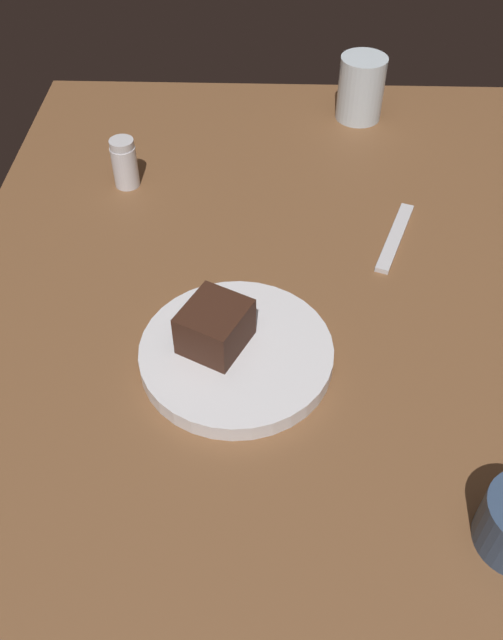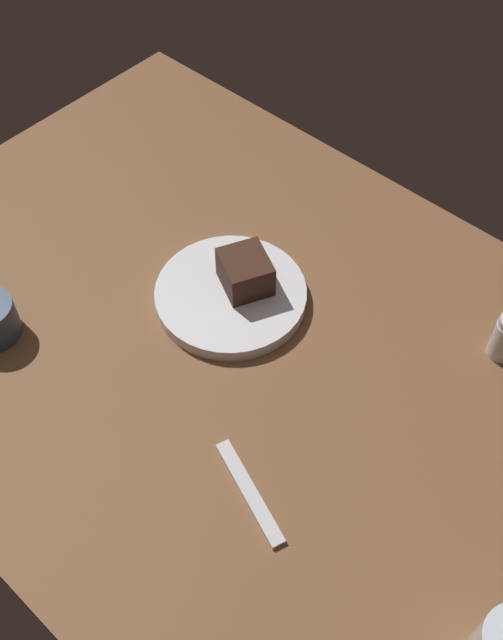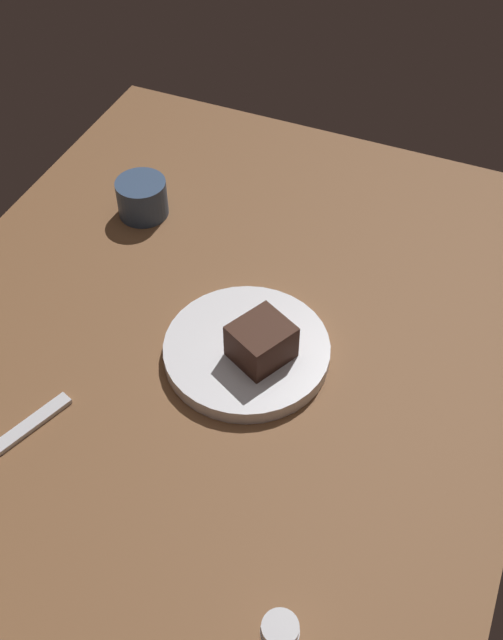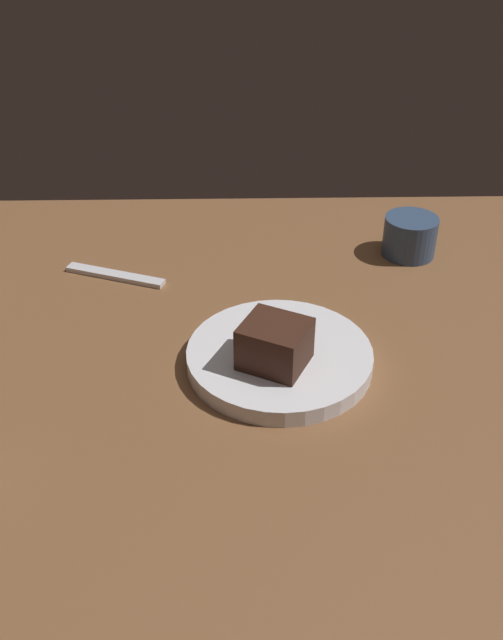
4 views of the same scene
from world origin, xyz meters
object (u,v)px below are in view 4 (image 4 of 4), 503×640
at_px(dessert_spoon, 115,275).
at_px(dessert_plate, 279,357).
at_px(coffee_cup, 410,236).
at_px(chocolate_cake_slice, 275,344).

bearing_deg(dessert_spoon, dessert_plate, -22.50).
height_order(dessert_plate, coffee_cup, coffee_cup).
bearing_deg(chocolate_cake_slice, dessert_plate, 72.55).
relative_size(dessert_plate, dessert_spoon, 1.47).
distance_m(dessert_plate, chocolate_cake_slice, 0.04).
xyz_separation_m(dessert_plate, dessert_spoon, (-0.22, 0.21, -0.01)).
xyz_separation_m(coffee_cup, dessert_spoon, (-0.43, -0.06, -0.03)).
height_order(coffee_cup, dessert_spoon, coffee_cup).
relative_size(chocolate_cake_slice, dessert_spoon, 0.48).
distance_m(dessert_plate, dessert_spoon, 0.30).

